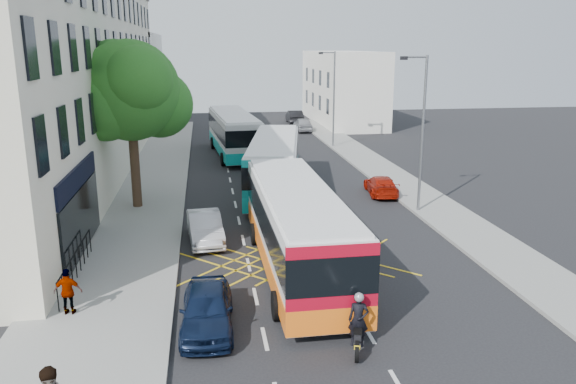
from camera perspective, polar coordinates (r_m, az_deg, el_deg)
name	(u,v)px	position (r m, az deg, el deg)	size (l,w,h in m)	color
ground	(367,331)	(18.11, 8.04, -13.81)	(120.00, 120.00, 0.00)	black
pavement_left	(138,207)	(31.61, -15.00, -1.50)	(5.00, 70.00, 0.15)	gray
pavement_right	(418,196)	(33.71, 13.11, -0.39)	(3.00, 70.00, 0.15)	gray
terrace_main	(61,74)	(40.80, -22.04, 11.02)	(8.30, 45.00, 13.50)	beige
terrace_far	(124,77)	(70.91, -16.34, 11.15)	(8.00, 20.00, 10.00)	silver
building_right	(342,87)	(65.32, 5.53, 10.53)	(6.00, 18.00, 8.00)	silver
street_tree	(130,92)	(30.50, -15.80, 9.78)	(6.30, 5.70, 8.80)	#382619
lamp_near	(421,126)	(29.61, 13.37, 6.54)	(1.45, 0.15, 8.00)	slate
lamp_far	(333,94)	(48.64, 4.58, 9.90)	(1.45, 0.15, 8.00)	slate
railings	(76,263)	(22.51, -20.75, -6.81)	(0.08, 5.60, 1.14)	black
bus_near	(297,228)	(21.74, 0.93, -3.67)	(3.05, 11.89, 3.34)	silver
bus_mid	(275,164)	(33.57, -1.38, 2.86)	(4.72, 12.04, 3.30)	silver
bus_far	(234,133)	(45.54, -5.55, 5.98)	(3.77, 12.30, 3.41)	silver
motorbike	(358,323)	(16.74, 7.16, -13.04)	(0.78, 1.96, 1.79)	black
parked_car_blue	(207,309)	(17.95, -8.24, -11.65)	(1.60, 3.99, 1.36)	black
parked_car_silver	(205,227)	(25.56, -8.43, -3.58)	(1.41, 4.05, 1.33)	#B8B9C0
red_hatchback	(381,185)	(33.76, 9.43, 0.68)	(1.58, 3.89, 1.13)	#A81707
distant_car_grey	(241,127)	(56.96, -4.82, 6.60)	(2.26, 4.91, 1.36)	#393B3F
distant_car_silver	(303,124)	(58.50, 1.51, 6.88)	(1.66, 4.14, 1.41)	#94969B
distant_car_dark	(294,117)	(64.61, 0.66, 7.65)	(1.57, 4.51, 1.49)	black
pedestrian_far	(68,292)	(19.64, -21.44, -9.39)	(0.91, 0.38, 1.54)	gray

